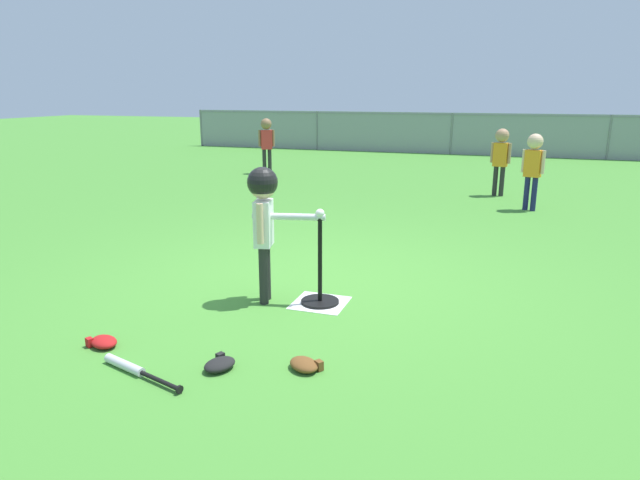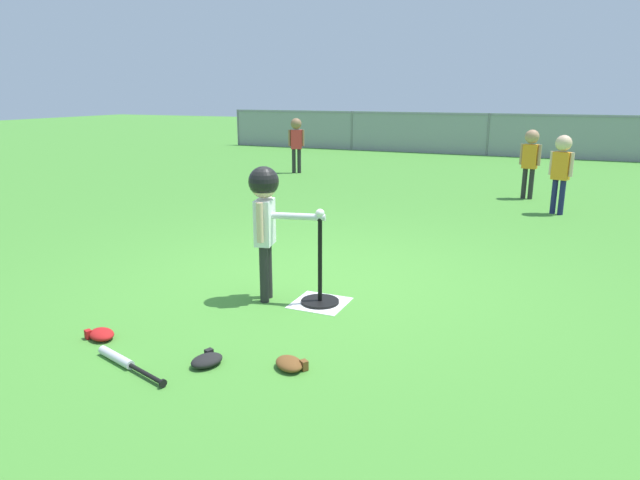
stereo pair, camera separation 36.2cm
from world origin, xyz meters
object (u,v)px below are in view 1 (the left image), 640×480
spare_bat_silver (132,368)px  glove_by_plate (305,365)px  batting_tee (320,289)px  fielder_deep_right (501,153)px  fielder_near_right (267,138)px  glove_near_bats (103,342)px  glove_tossed_aside (220,364)px  baseball_on_tee (320,213)px  batter_child (264,207)px  fielder_near_left (533,162)px

spare_bat_silver → glove_by_plate: bearing=20.9°
batting_tee → spare_bat_silver: bearing=-115.9°
spare_bat_silver → fielder_deep_right: bearing=74.7°
fielder_near_right → glove_near_bats: size_ratio=4.40×
glove_by_plate → glove_tossed_aside: 0.54m
glove_by_plate → glove_near_bats: same height
spare_bat_silver → glove_tossed_aside: (0.51, 0.22, 0.01)m
batting_tee → spare_bat_silver: (-0.74, -1.53, -0.09)m
glove_by_plate → glove_near_bats: bearing=-174.4°
baseball_on_tee → glove_tossed_aside: size_ratio=0.28×
spare_bat_silver → glove_by_plate: size_ratio=2.55×
batter_child → batting_tee: bearing=12.8°
spare_bat_silver → fielder_near_left: bearing=68.1°
fielder_near_left → glove_near_bats: 6.59m
batting_tee → fielder_near_left: bearing=69.5°
batter_child → spare_bat_silver: size_ratio=1.65×
batter_child → fielder_near_left: batter_child is taller
batting_tee → fielder_near_right: bearing=117.3°
spare_bat_silver → glove_by_plate: (1.02, 0.39, 0.01)m
fielder_deep_right → fielder_near_left: bearing=-66.5°
batter_child → glove_near_bats: (-0.72, -1.17, -0.78)m
fielder_deep_right → spare_bat_silver: (-1.98, -7.25, -0.70)m
fielder_near_right → fielder_near_left: size_ratio=1.03×
fielder_deep_right → fielder_near_right: bearing=166.0°
fielder_near_right → glove_near_bats: fielder_near_right is taller
fielder_near_left → batting_tee: bearing=-110.5°
baseball_on_tee → glove_tossed_aside: (-0.23, -1.31, -0.74)m
batter_child → glove_tossed_aside: batter_child is taller
fielder_near_right → fielder_deep_right: 4.97m
batting_tee → glove_near_bats: batting_tee is taller
glove_near_bats → glove_tossed_aside: same height
fielder_deep_right → glove_tossed_aside: bearing=-101.9°
baseball_on_tee → fielder_near_right: bearing=117.3°
baseball_on_tee → batter_child: size_ratio=0.06×
fielder_near_left → glove_tossed_aside: size_ratio=4.31×
batter_child → fielder_deep_right: bearing=73.8°
batter_child → fielder_near_right: size_ratio=0.97×
glove_by_plate → fielder_deep_right: bearing=82.0°
fielder_near_right → spare_bat_silver: size_ratio=1.69×
fielder_near_right → glove_by_plate: (3.86, -8.06, -0.72)m
baseball_on_tee → batter_child: batter_child is taller
glove_by_plate → glove_near_bats: 1.45m
spare_bat_silver → glove_near_bats: glove_near_bats is taller
fielder_near_left → glove_near_bats: size_ratio=4.25×
fielder_near_right → fielder_near_left: 5.79m
baseball_on_tee → spare_bat_silver: 1.85m
batting_tee → fielder_near_right: fielder_near_right is taller
fielder_near_right → spare_bat_silver: bearing=-71.4°
batter_child → fielder_near_left: size_ratio=1.01×
glove_by_plate → glove_near_bats: (-1.45, -0.14, 0.00)m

